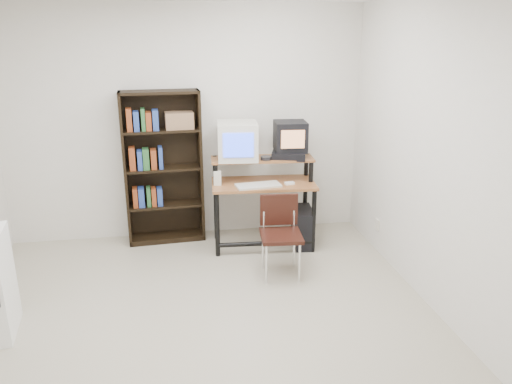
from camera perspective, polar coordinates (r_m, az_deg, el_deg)
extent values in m
cube|color=#B7AF98|center=(4.28, -6.28, -14.85)|extent=(4.00, 4.00, 0.01)
cube|color=silver|center=(5.69, -7.99, 7.63)|extent=(4.00, 0.01, 2.60)
cube|color=silver|center=(1.90, -3.78, -14.29)|extent=(4.00, 0.01, 2.60)
cube|color=silver|center=(4.31, 20.70, 3.28)|extent=(0.01, 4.00, 2.60)
cube|color=#985D31|center=(5.41, 0.85, 0.95)|extent=(1.15, 0.63, 0.03)
cube|color=#985D31|center=(5.45, 0.73, 3.80)|extent=(1.13, 0.40, 0.02)
cylinder|color=black|center=(5.28, -4.46, -3.72)|extent=(0.05, 0.05, 0.72)
cylinder|color=black|center=(5.39, 6.59, -3.29)|extent=(0.05, 0.05, 0.72)
cylinder|color=black|center=(5.68, -4.62, -0.70)|extent=(0.05, 0.05, 0.98)
cylinder|color=black|center=(5.79, 5.65, -0.37)|extent=(0.05, 0.05, 0.98)
cylinder|color=black|center=(5.40, 1.12, -5.89)|extent=(1.03, 0.12, 0.05)
cube|color=beige|center=(5.41, -2.14, 5.87)|extent=(0.46, 0.46, 0.40)
cube|color=#3050FF|center=(5.20, -2.03, 5.36)|extent=(0.32, 0.04, 0.25)
cube|color=black|center=(5.46, 3.77, 4.22)|extent=(0.42, 0.35, 0.08)
cube|color=black|center=(5.48, 3.94, 6.40)|extent=(0.36, 0.35, 0.32)
cube|color=tan|center=(5.31, 4.24, 6.03)|extent=(0.25, 0.03, 0.19)
cylinder|color=#26262B|center=(5.36, 1.16, 3.84)|extent=(0.14, 0.14, 0.05)
cube|color=beige|center=(5.27, 0.25, 0.68)|extent=(0.49, 0.26, 0.03)
cube|color=black|center=(5.36, 4.02, 0.77)|extent=(0.25, 0.22, 0.01)
cube|color=white|center=(5.36, 3.85, 0.97)|extent=(0.11, 0.07, 0.03)
cube|color=beige|center=(5.32, -4.42, 1.55)|extent=(0.09, 0.08, 0.17)
cube|color=black|center=(5.62, 5.37, -3.99)|extent=(0.25, 0.47, 0.42)
cube|color=black|center=(4.83, 2.88, -5.03)|extent=(0.42, 0.42, 0.04)
cube|color=black|center=(4.92, 2.63, -2.03)|extent=(0.37, 0.06, 0.32)
cylinder|color=silver|center=(4.76, 1.19, -8.27)|extent=(0.02, 0.02, 0.40)
cylinder|color=silver|center=(4.81, 4.99, -8.09)|extent=(0.02, 0.02, 0.40)
cylinder|color=silver|center=(5.05, 0.80, -6.69)|extent=(0.02, 0.02, 0.40)
cylinder|color=silver|center=(5.09, 4.37, -6.53)|extent=(0.02, 0.02, 0.40)
cube|color=black|center=(5.62, -14.72, 2.38)|extent=(0.05, 0.28, 1.70)
cube|color=black|center=(5.65, -6.39, 2.96)|extent=(0.05, 0.28, 1.70)
cube|color=black|center=(5.75, -10.62, 3.01)|extent=(0.85, 0.08, 1.70)
cube|color=black|center=(5.46, -11.05, 11.16)|extent=(0.87, 0.34, 0.03)
cube|color=black|center=(5.89, -10.09, -5.05)|extent=(0.87, 0.34, 0.06)
cube|color=black|center=(5.75, -10.30, -1.42)|extent=(0.81, 0.32, 0.03)
cube|color=black|center=(5.62, -10.54, 2.68)|extent=(0.81, 0.32, 0.02)
cube|color=black|center=(5.53, -10.80, 6.93)|extent=(0.81, 0.32, 0.02)
cube|color=brown|center=(5.52, -8.77, 8.11)|extent=(0.31, 0.23, 0.18)
cube|color=beige|center=(5.58, 13.69, -3.63)|extent=(0.02, 0.08, 0.12)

